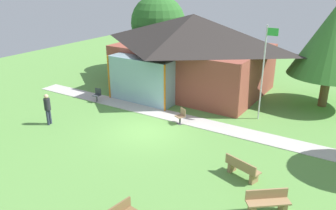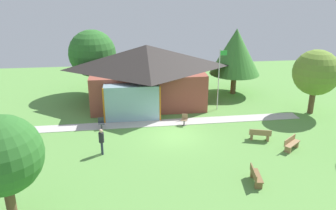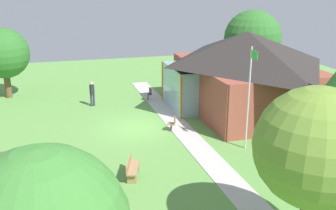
# 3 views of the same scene
# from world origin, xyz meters

# --- Properties ---
(ground_plane) EXTENTS (44.00, 44.00, 0.00)m
(ground_plane) POSITION_xyz_m (0.00, 0.00, 0.00)
(ground_plane) COLOR #609947
(pavilion) EXTENTS (10.69, 8.69, 5.23)m
(pavilion) POSITION_xyz_m (-1.54, 7.34, 2.72)
(pavilion) COLOR brown
(pavilion) RESTS_ON ground_plane
(footpath) EXTENTS (21.01, 1.66, 0.03)m
(footpath) POSITION_xyz_m (0.00, 2.34, 0.01)
(footpath) COLOR #BCB7B2
(footpath) RESTS_ON ground_plane
(flagpole) EXTENTS (0.64, 0.08, 5.29)m
(flagpole) POSITION_xyz_m (4.41, 4.72, 2.93)
(flagpole) COLOR silver
(flagpole) RESTS_ON ground_plane
(bench_lawn_far_right) EXTENTS (1.44, 1.28, 0.84)m
(bench_lawn_far_right) POSITION_xyz_m (7.35, -3.10, 0.40)
(bench_lawn_far_right) COLOR #9E7A51
(bench_lawn_far_right) RESTS_ON ground_plane
(bench_mid_right) EXTENTS (1.56, 0.87, 0.84)m
(bench_mid_right) POSITION_xyz_m (5.81, -1.50, 0.40)
(bench_mid_right) COLOR #9E7A51
(bench_mid_right) RESTS_ON ground_plane
(patio_chair_lawn_spare) EXTENTS (0.58, 0.58, 0.86)m
(patio_chair_lawn_spare) POSITION_xyz_m (1.01, 1.76, 0.42)
(patio_chair_lawn_spare) COLOR #8C6B4C
(patio_chair_lawn_spare) RESTS_ON ground_plane
(patio_chair_west) EXTENTS (0.50, 0.50, 0.86)m
(patio_chair_west) POSITION_xyz_m (-5.32, 1.83, 0.42)
(patio_chair_west) COLOR #33383D
(patio_chair_west) RESTS_ON ground_plane
(visitor_strolling_lawn) EXTENTS (0.34, 0.34, 1.74)m
(visitor_strolling_lawn) POSITION_xyz_m (-5.01, -2.23, 1.02)
(visitor_strolling_lawn) COLOR #2D3347
(visitor_strolling_lawn) RESTS_ON ground_plane
(tree_behind_pavilion_right) EXTENTS (4.79, 4.79, 6.31)m
(tree_behind_pavilion_right) POSITION_xyz_m (7.06, 8.90, 4.14)
(tree_behind_pavilion_right) COLOR brown
(tree_behind_pavilion_right) RESTS_ON ground_plane
(tree_behind_pavilion_left) EXTENTS (4.47, 4.47, 6.22)m
(tree_behind_pavilion_left) POSITION_xyz_m (-6.45, 10.51, 3.96)
(tree_behind_pavilion_left) COLOR brown
(tree_behind_pavilion_left) RESTS_ON ground_plane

